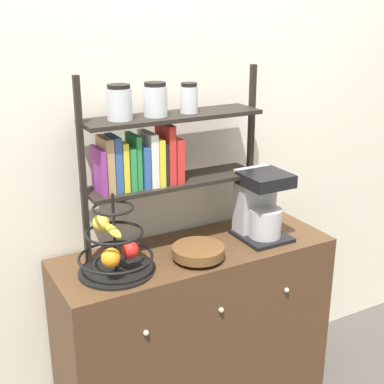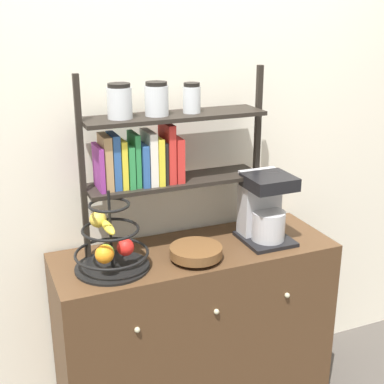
# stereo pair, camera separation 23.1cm
# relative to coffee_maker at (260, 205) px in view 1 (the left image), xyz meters

# --- Properties ---
(wall_back) EXTENTS (7.00, 0.05, 2.60)m
(wall_back) POSITION_rel_coffee_maker_xyz_m (-0.34, 0.29, 0.27)
(wall_back) COLOR silver
(wall_back) RESTS_ON ground_plane
(sideboard) EXTENTS (1.28, 0.47, 0.87)m
(sideboard) POSITION_rel_coffee_maker_xyz_m (-0.34, 0.02, -0.59)
(sideboard) COLOR #4C331E
(sideboard) RESTS_ON ground_plane
(coffee_maker) EXTENTS (0.22, 0.25, 0.32)m
(coffee_maker) POSITION_rel_coffee_maker_xyz_m (0.00, 0.00, 0.00)
(coffee_maker) COLOR black
(coffee_maker) RESTS_ON sideboard
(fruit_stand) EXTENTS (0.31, 0.31, 0.34)m
(fruit_stand) POSITION_rel_coffee_maker_xyz_m (-0.74, -0.03, -0.05)
(fruit_stand) COLOR black
(fruit_stand) RESTS_ON sideboard
(wooden_bowl) EXTENTS (0.23, 0.23, 0.06)m
(wooden_bowl) POSITION_rel_coffee_maker_xyz_m (-0.38, -0.08, -0.12)
(wooden_bowl) COLOR brown
(wooden_bowl) RESTS_ON sideboard
(shelf_hutch) EXTENTS (0.84, 0.20, 0.79)m
(shelf_hutch) POSITION_rel_coffee_maker_xyz_m (-0.49, 0.12, 0.31)
(shelf_hutch) COLOR black
(shelf_hutch) RESTS_ON sideboard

